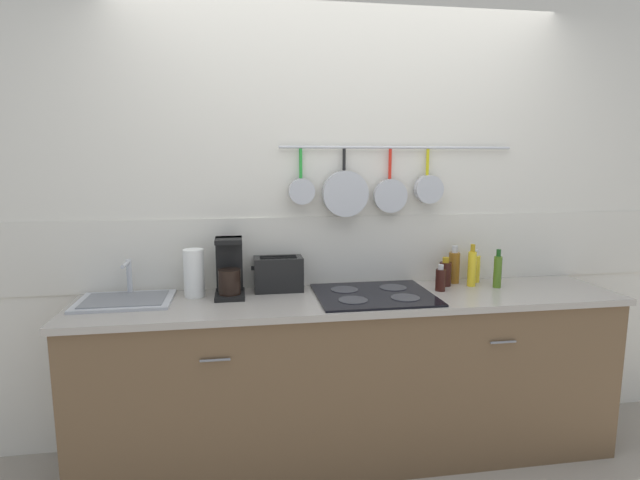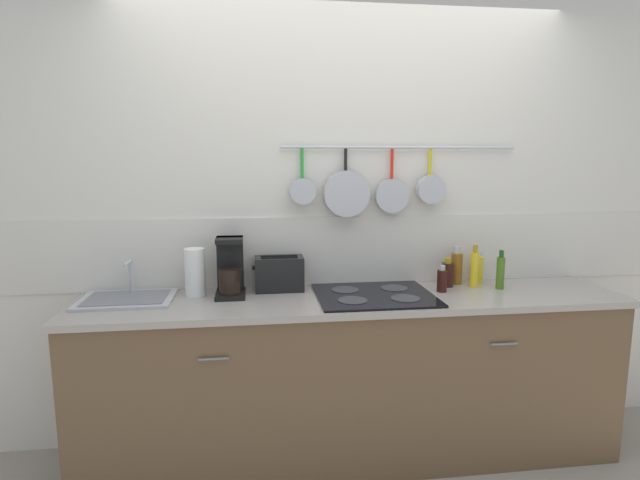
{
  "view_description": "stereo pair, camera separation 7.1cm",
  "coord_description": "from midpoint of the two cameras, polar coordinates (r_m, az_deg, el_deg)",
  "views": [
    {
      "loc": [
        -0.59,
        -2.52,
        1.65
      ],
      "look_at": [
        -0.18,
        0.0,
        1.23
      ],
      "focal_mm": 28.0,
      "sensor_mm": 36.0,
      "label": 1
    },
    {
      "loc": [
        -0.52,
        -2.54,
        1.65
      ],
      "look_at": [
        -0.18,
        0.0,
        1.23
      ],
      "focal_mm": 28.0,
      "sensor_mm": 36.0,
      "label": 2
    }
  ],
  "objects": [
    {
      "name": "wall_back",
      "position": [
        2.93,
        3.4,
        1.84
      ],
      "size": [
        7.2,
        0.15,
        2.6
      ],
      "color": "silver",
      "rests_on": "ground_plane"
    },
    {
      "name": "bottle_olive_oil",
      "position": [
        3.12,
        18.22,
        -3.14
      ],
      "size": [
        0.06,
        0.06,
        0.19
      ],
      "color": "yellow",
      "rests_on": "countertop"
    },
    {
      "name": "bottle_cooking_wine",
      "position": [
        3.02,
        20.56,
        -3.43
      ],
      "size": [
        0.05,
        0.05,
        0.22
      ],
      "color": "#4C721E",
      "rests_on": "countertop"
    },
    {
      "name": "cooktop",
      "position": [
        2.72,
        6.99,
        -6.26
      ],
      "size": [
        0.62,
        0.53,
        0.01
      ],
      "color": "black",
      "rests_on": "countertop"
    },
    {
      "name": "bottle_dish_soap",
      "position": [
        3.06,
        15.99,
        -3.02
      ],
      "size": [
        0.07,
        0.07,
        0.22
      ],
      "color": "#8C5919",
      "rests_on": "countertop"
    },
    {
      "name": "bottle_hot_sauce",
      "position": [
        2.99,
        15.02,
        -3.77
      ],
      "size": [
        0.07,
        0.07,
        0.17
      ],
      "color": "#33140F",
      "rests_on": "countertop"
    },
    {
      "name": "bottle_sesame_oil",
      "position": [
        3.01,
        17.88,
        -3.14
      ],
      "size": [
        0.05,
        0.05,
        0.25
      ],
      "color": "yellow",
      "rests_on": "countertop"
    },
    {
      "name": "sink_basin",
      "position": [
        2.79,
        -20.5,
        -6.16
      ],
      "size": [
        0.47,
        0.35,
        0.2
      ],
      "color": "#B7BABF",
      "rests_on": "countertop"
    },
    {
      "name": "paper_towel_roll",
      "position": [
        2.76,
        -13.38,
        -3.61
      ],
      "size": [
        0.11,
        0.11,
        0.26
      ],
      "color": "white",
      "rests_on": "countertop"
    },
    {
      "name": "ground_plane",
      "position": [
        3.07,
        4.39,
        -23.33
      ],
      "size": [
        12.0,
        12.0,
        0.0
      ],
      "primitive_type": "plane",
      "color": "#9E9384"
    },
    {
      "name": "cabinet_base",
      "position": [
        2.86,
        4.51,
        -15.81
      ],
      "size": [
        2.89,
        0.55,
        0.89
      ],
      "color": "brown",
      "rests_on": "ground_plane"
    },
    {
      "name": "bottle_vinegar",
      "position": [
        2.87,
        14.46,
        -4.46
      ],
      "size": [
        0.06,
        0.06,
        0.15
      ],
      "color": "#33140F",
      "rests_on": "countertop"
    },
    {
      "name": "coffee_maker",
      "position": [
        2.73,
        -9.49,
        -3.51
      ],
      "size": [
        0.16,
        0.21,
        0.32
      ],
      "color": "black",
      "rests_on": "countertop"
    },
    {
      "name": "countertop",
      "position": [
        2.7,
        4.63,
        -6.89
      ],
      "size": [
        2.93,
        0.57,
        0.03
      ],
      "color": "#A59E93",
      "rests_on": "cabinet_base"
    },
    {
      "name": "toaster",
      "position": [
        2.8,
        -3.95,
        -3.86
      ],
      "size": [
        0.29,
        0.15,
        0.2
      ],
      "color": "black",
      "rests_on": "countertop"
    }
  ]
}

